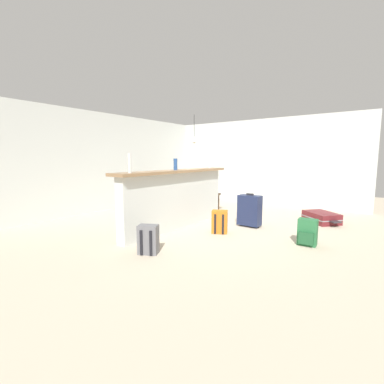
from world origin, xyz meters
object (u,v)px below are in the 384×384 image
dining_chair_far_side (178,187)px  suitcase_upright_navy (250,210)px  bottle_white (130,163)px  bottle_clear (210,162)px  bottle_blue (175,164)px  dining_table (193,184)px  backpack_orange (220,222)px  backpack_grey (148,240)px  backpack_green (307,233)px  suitcase_flat_maroon (321,217)px  dining_chair_near_partition (208,191)px  pendant_lamp (194,139)px

dining_chair_far_side → suitcase_upright_navy: (-1.09, -2.72, -0.19)m
bottle_white → bottle_clear: 2.50m
bottle_blue → suitcase_upright_navy: bottle_blue is taller
dining_table → backpack_orange: dining_table is taller
bottle_white → backpack_orange: size_ratio=0.71×
bottle_white → suitcase_upright_navy: size_ratio=0.45×
backpack_grey → backpack_green: (1.74, -1.76, 0.00)m
dining_chair_far_side → backpack_green: size_ratio=2.21×
dining_table → suitcase_flat_maroon: size_ratio=1.30×
suitcase_flat_maroon → suitcase_upright_navy: bearing=137.5°
dining_table → dining_chair_near_partition: dining_chair_near_partition is taller
pendant_lamp → backpack_orange: bearing=-133.5°
bottle_blue → suitcase_upright_navy: 1.74m
dining_table → pendant_lamp: 1.21m
backpack_grey → bottle_white: bearing=75.8°
dining_chair_near_partition → pendant_lamp: pendant_lamp is taller
suitcase_flat_maroon → backpack_grey: size_ratio=2.01×
bottle_white → bottle_clear: bearing=3.0°
pendant_lamp → suitcase_upright_navy: (-0.96, -2.06, -1.53)m
dining_chair_far_side → pendant_lamp: bearing=-101.1°
bottle_clear → backpack_grey: (-2.63, -0.64, -1.06)m
dining_table → backpack_orange: (-1.77, -1.88, -0.44)m
dining_chair_near_partition → bottle_blue: bearing=-165.7°
bottle_clear → dining_chair_far_side: size_ratio=0.26×
suitcase_upright_navy → backpack_green: 1.36m
suitcase_flat_maroon → backpack_orange: (-1.97, 1.35, 0.09)m
backpack_orange → bottle_white: bearing=150.8°
bottle_blue → backpack_green: (0.43, -2.33, -1.05)m
bottle_clear → dining_chair_near_partition: bearing=35.9°
dining_table → backpack_green: bearing=-115.0°
suitcase_upright_navy → bottle_white: bearing=154.6°
bottle_blue → backpack_orange: (0.22, -0.86, -1.05)m
bottle_white → dining_chair_near_partition: (3.08, 0.55, -0.77)m
dining_chair_far_side → backpack_grey: size_ratio=2.21×
bottle_white → backpack_orange: 1.95m
bottle_blue → bottle_clear: size_ratio=0.90×
suitcase_flat_maroon → bottle_white: bearing=147.7°
bottle_clear → backpack_orange: 1.78m
bottle_blue → backpack_grey: bearing=-156.4°
pendant_lamp → backpack_orange: 3.00m
backpack_green → bottle_clear: bearing=69.8°
bottle_blue → bottle_clear: (1.31, 0.06, 0.01)m
dining_table → suitcase_upright_navy: bearing=-115.4°
suitcase_upright_navy → backpack_orange: bearing=162.4°
bottle_clear → dining_chair_far_side: 1.89m
bottle_white → bottle_clear: size_ratio=1.23×
dining_chair_near_partition → bottle_clear: bearing=-144.1°
bottle_clear → pendant_lamp: pendant_lamp is taller
dining_chair_near_partition → backpack_grey: bearing=-161.7°
bottle_white → dining_chair_near_partition: 3.22m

